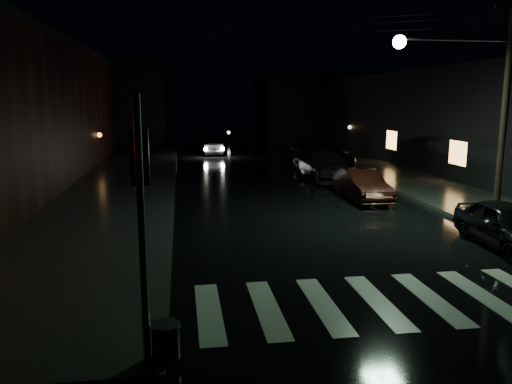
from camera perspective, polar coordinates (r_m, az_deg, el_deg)
name	(u,v)px	position (r m, az deg, el deg)	size (l,w,h in m)	color
ground	(271,319)	(10.15, 1.78, -14.28)	(120.00, 120.00, 0.00)	black
sidewalk_left	(108,192)	(23.66, -16.51, -0.04)	(6.00, 44.00, 0.15)	#282826
sidewalk_right	(418,184)	(26.18, 18.04, 0.87)	(4.00, 44.00, 0.15)	#282826
building_right	(502,121)	(32.89, 26.26, 7.32)	(10.00, 40.00, 6.00)	black
building_far_left	(98,101)	(54.69, -17.60, 9.85)	(14.00, 10.00, 8.00)	black
building_far_right	(323,106)	(56.28, 7.71, 9.74)	(14.00, 10.00, 7.00)	black
crosswalk	(404,300)	(11.46, 16.56, -11.70)	(9.00, 3.00, 0.01)	beige
signal_pole_corner	(154,276)	(8.08, -11.55, -9.35)	(0.68, 0.61, 4.20)	slate
utility_pole	(489,89)	(19.18, 25.09, 10.62)	(4.92, 0.44, 8.00)	black
parked_car_a	(508,225)	(16.15, 26.83, -3.42)	(1.59, 3.96, 1.35)	black
parked_car_b	(362,185)	(21.62, 12.05, 0.75)	(1.38, 3.96, 1.31)	black
parked_car_c	(322,165)	(27.02, 7.57, 3.11)	(2.20, 5.40, 1.57)	black
parked_car_d	(325,155)	(31.78, 7.89, 4.19)	(2.54, 5.51, 1.53)	black
oncoming_car	(214,146)	(39.11, -4.87, 5.30)	(1.42, 4.06, 1.34)	black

